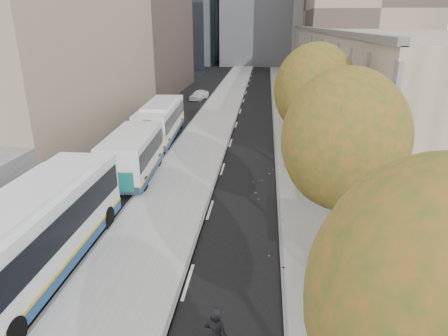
# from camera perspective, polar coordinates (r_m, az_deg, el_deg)

# --- Properties ---
(bus_platform) EXTENTS (4.25, 150.00, 0.15)m
(bus_platform) POSITION_cam_1_polar(r_m,az_deg,el_deg) (36.49, -1.87, 6.03)
(bus_platform) COLOR #B2B2B2
(bus_platform) RESTS_ON ground
(sidewalk) EXTENTS (4.75, 150.00, 0.08)m
(sidewalk) POSITION_cam_1_polar(r_m,az_deg,el_deg) (36.32, 10.80, 5.56)
(sidewalk) COLOR gray
(sidewalk) RESTS_ON ground
(building_tan) EXTENTS (18.00, 92.00, 8.00)m
(building_tan) POSITION_cam_1_polar(r_m,az_deg,el_deg) (65.89, 19.29, 14.72)
(building_tan) COLOR tan
(building_tan) RESTS_ON ground
(bus_shelter) EXTENTS (1.90, 4.40, 2.53)m
(bus_shelter) POSITION_cam_1_polar(r_m,az_deg,el_deg) (13.78, 25.76, -11.41)
(bus_shelter) COLOR #383A3F
(bus_shelter) RESTS_ON sidewalk
(tree_b) EXTENTS (4.00, 4.00, 6.97)m
(tree_b) POSITION_cam_1_polar(r_m,az_deg,el_deg) (6.93, 28.67, -16.91)
(tree_b) COLOR black
(tree_b) RESTS_ON sidewalk
(tree_c) EXTENTS (4.20, 4.20, 7.28)m
(tree_c) POSITION_cam_1_polar(r_m,az_deg,el_deg) (13.84, 16.84, 3.81)
(tree_c) COLOR black
(tree_c) RESTS_ON sidewalk
(tree_d) EXTENTS (4.40, 4.40, 7.60)m
(tree_d) POSITION_cam_1_polar(r_m,az_deg,el_deg) (22.50, 12.86, 10.75)
(tree_d) COLOR black
(tree_d) RESTS_ON sidewalk
(bus_far) EXTENTS (3.45, 16.83, 2.79)m
(bus_far) POSITION_cam_1_polar(r_m,az_deg,el_deg) (29.17, -10.43, 5.05)
(bus_far) COLOR white
(bus_far) RESTS_ON ground
(distant_car) EXTENTS (2.22, 3.73, 1.19)m
(distant_car) POSITION_cam_1_polar(r_m,az_deg,el_deg) (49.69, -3.58, 10.39)
(distant_car) COLOR white
(distant_car) RESTS_ON ground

